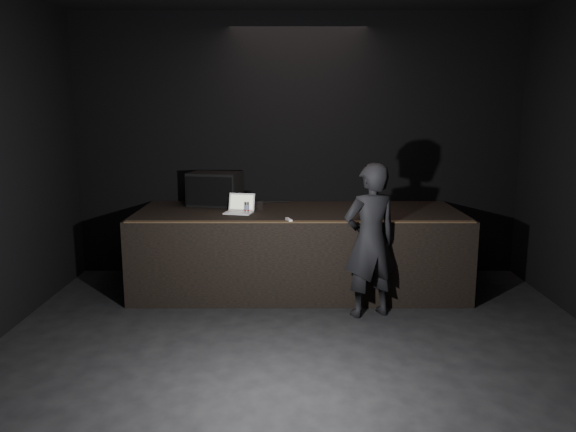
{
  "coord_description": "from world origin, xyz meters",
  "views": [
    {
      "loc": [
        -0.13,
        -4.12,
        2.24
      ],
      "look_at": [
        -0.13,
        2.3,
        1.02
      ],
      "focal_mm": 35.0,
      "sensor_mm": 36.0,
      "label": 1
    }
  ],
  "objects_px": {
    "person": "(370,241)",
    "laptop": "(240,208)",
    "beer_can": "(247,208)",
    "stage_monitor": "(215,189)",
    "stage_riser": "(299,250)"
  },
  "relations": [
    {
      "from": "stage_monitor",
      "to": "person",
      "type": "relative_size",
      "value": 0.43
    },
    {
      "from": "person",
      "to": "stage_monitor",
      "type": "bearing_deg",
      "value": -55.84
    },
    {
      "from": "stage_riser",
      "to": "beer_can",
      "type": "bearing_deg",
      "value": -164.16
    },
    {
      "from": "stage_monitor",
      "to": "laptop",
      "type": "relative_size",
      "value": 1.91
    },
    {
      "from": "stage_riser",
      "to": "laptop",
      "type": "relative_size",
      "value": 10.51
    },
    {
      "from": "beer_can",
      "to": "stage_monitor",
      "type": "bearing_deg",
      "value": 127.34
    },
    {
      "from": "laptop",
      "to": "person",
      "type": "relative_size",
      "value": 0.23
    },
    {
      "from": "stage_riser",
      "to": "person",
      "type": "distance_m",
      "value": 1.26
    },
    {
      "from": "person",
      "to": "laptop",
      "type": "bearing_deg",
      "value": -48.76
    },
    {
      "from": "beer_can",
      "to": "stage_riser",
      "type": "bearing_deg",
      "value": 15.84
    },
    {
      "from": "stage_monitor",
      "to": "laptop",
      "type": "bearing_deg",
      "value": -43.13
    },
    {
      "from": "stage_monitor",
      "to": "beer_can",
      "type": "xyz_separation_m",
      "value": [
        0.46,
        -0.6,
        -0.14
      ]
    },
    {
      "from": "stage_monitor",
      "to": "person",
      "type": "height_order",
      "value": "person"
    },
    {
      "from": "stage_riser",
      "to": "stage_monitor",
      "type": "distance_m",
      "value": 1.37
    },
    {
      "from": "laptop",
      "to": "person",
      "type": "height_order",
      "value": "person"
    }
  ]
}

